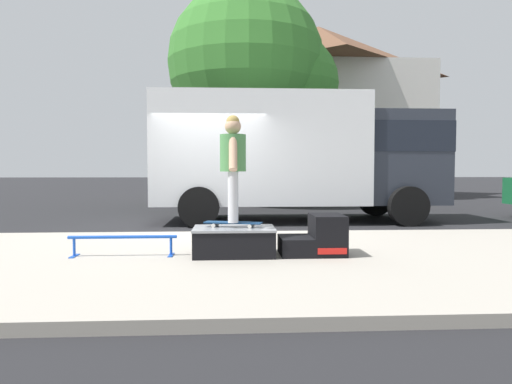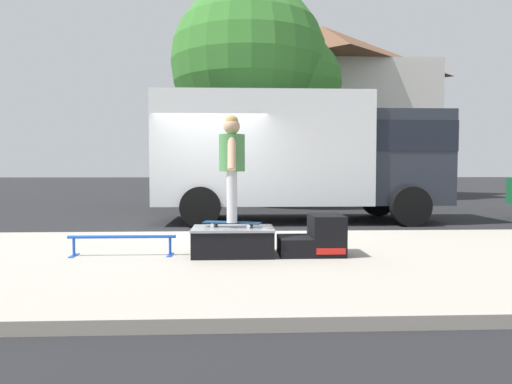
{
  "view_description": "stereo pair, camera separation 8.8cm",
  "coord_description": "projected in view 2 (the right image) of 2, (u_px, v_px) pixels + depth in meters",
  "views": [
    {
      "loc": [
        0.47,
        -8.95,
        1.26
      ],
      "look_at": [
        0.88,
        -1.66,
        0.91
      ],
      "focal_mm": 31.86,
      "sensor_mm": 36.0,
      "label": 1
    },
    {
      "loc": [
        0.56,
        -8.95,
        1.26
      ],
      "look_at": [
        0.88,
        -1.66,
        0.91
      ],
      "focal_mm": 31.86,
      "sensor_mm": 36.0,
      "label": 2
    }
  ],
  "objects": [
    {
      "name": "ground_plane",
      "position": [
        208.0,
        234.0,
        8.97
      ],
      "size": [
        140.0,
        140.0,
        0.0
      ],
      "primitive_type": "plane",
      "color": "black"
    },
    {
      "name": "sidewalk_slab",
      "position": [
        194.0,
        261.0,
        5.97
      ],
      "size": [
        50.0,
        5.0,
        0.12
      ],
      "primitive_type": "cube",
      "color": "#A8A093",
      "rests_on": "ground"
    },
    {
      "name": "skate_box",
      "position": [
        233.0,
        240.0,
        6.09
      ],
      "size": [
        1.09,
        0.71,
        0.37
      ],
      "color": "black",
      "rests_on": "sidewalk_slab"
    },
    {
      "name": "kicker_ramp",
      "position": [
        317.0,
        238.0,
        6.14
      ],
      "size": [
        0.86,
        0.63,
        0.54
      ],
      "color": "black",
      "rests_on": "sidewalk_slab"
    },
    {
      "name": "grind_rail",
      "position": [
        122.0,
        240.0,
        6.05
      ],
      "size": [
        1.43,
        0.28,
        0.28
      ],
      "color": "blue",
      "rests_on": "sidewalk_slab"
    },
    {
      "name": "skateboard",
      "position": [
        232.0,
        223.0,
        6.12
      ],
      "size": [
        0.81,
        0.39,
        0.07
      ],
      "color": "navy",
      "rests_on": "skate_box"
    },
    {
      "name": "skater_kid",
      "position": [
        232.0,
        159.0,
        6.08
      ],
      "size": [
        0.35,
        0.74,
        1.43
      ],
      "color": "silver",
      "rests_on": "skateboard"
    },
    {
      "name": "box_truck",
      "position": [
        300.0,
        152.0,
        11.17
      ],
      "size": [
        6.91,
        2.63,
        3.05
      ],
      "color": "white",
      "rests_on": "ground"
    },
    {
      "name": "street_tree_main",
      "position": [
        258.0,
        69.0,
        15.89
      ],
      "size": [
        5.97,
        5.42,
        7.68
      ],
      "color": "brown",
      "rests_on": "ground"
    },
    {
      "name": "house_behind",
      "position": [
        322.0,
        110.0,
        22.62
      ],
      "size": [
        9.54,
        8.23,
        8.4
      ],
      "color": "silver",
      "rests_on": "ground"
    }
  ]
}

